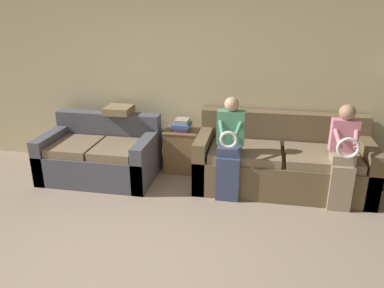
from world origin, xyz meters
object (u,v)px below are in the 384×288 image
at_px(couch_main, 281,163).
at_px(side_shelf, 182,150).
at_px(couch_side, 101,156).
at_px(book_stack, 182,125).
at_px(child_right_seated, 343,152).
at_px(child_left_seated, 230,145).
at_px(throw_pillow, 119,110).

relative_size(couch_main, side_shelf, 3.58).
xyz_separation_m(couch_side, book_stack, (1.07, 0.40, 0.39)).
relative_size(couch_main, child_right_seated, 1.80).
distance_m(couch_side, side_shelf, 1.13).
bearing_deg(couch_side, side_shelf, 20.53).
distance_m(couch_main, child_left_seated, 0.84).
height_order(side_shelf, throw_pillow, throw_pillow).
bearing_deg(side_shelf, throw_pillow, -175.70).
distance_m(book_stack, throw_pillow, 0.92).
height_order(couch_side, child_right_seated, child_right_seated).
distance_m(couch_main, side_shelf, 1.41).
height_order(child_right_seated, side_shelf, child_right_seated).
xyz_separation_m(couch_main, side_shelf, (-1.39, 0.25, -0.01)).
height_order(child_right_seated, book_stack, child_right_seated).
xyz_separation_m(couch_side, side_shelf, (1.06, 0.40, 0.01)).
relative_size(couch_main, couch_side, 1.46).
bearing_deg(couch_side, throw_pillow, 62.59).
relative_size(couch_side, book_stack, 5.30).
relative_size(couch_side, throw_pillow, 4.20).
xyz_separation_m(couch_main, child_left_seated, (-0.65, -0.40, 0.35)).
bearing_deg(child_right_seated, child_left_seated, 179.84).
bearing_deg(child_right_seated, couch_main, 148.27).
relative_size(child_left_seated, child_right_seated, 1.02).
bearing_deg(side_shelf, child_right_seated, -17.74).
bearing_deg(couch_main, child_left_seated, -148.51).
bearing_deg(couch_main, couch_side, -176.53).
bearing_deg(child_left_seated, couch_main, 31.49).
distance_m(couch_side, book_stack, 1.20).
distance_m(couch_main, couch_side, 2.45).
distance_m(couch_main, throw_pillow, 2.35).
relative_size(child_left_seated, book_stack, 4.38).
bearing_deg(child_right_seated, book_stack, 162.16).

